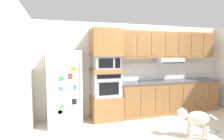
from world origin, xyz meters
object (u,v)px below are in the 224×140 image
at_px(refrigerator, 64,88).
at_px(microwave, 106,63).
at_px(dog_food_bowl, 213,130).
at_px(dog, 194,118).
at_px(screwdriver, 140,82).
at_px(built_in_oven, 106,84).

xyz_separation_m(refrigerator, microwave, (1.04, 0.07, 0.58)).
distance_m(microwave, dog_food_bowl, 2.86).
height_order(microwave, dog, microwave).
bearing_deg(screwdriver, microwave, 176.09).
bearing_deg(refrigerator, screwdriver, 0.14).
relative_size(refrigerator, dog_food_bowl, 8.80).
distance_m(screwdriver, dog, 1.67).
bearing_deg(microwave, dog_food_bowl, -35.86).
relative_size(dog, dog_food_bowl, 4.03).
bearing_deg(dog_food_bowl, dog, -169.30).
bearing_deg(built_in_oven, refrigerator, -176.27).
distance_m(built_in_oven, dog_food_bowl, 2.63).
bearing_deg(screwdriver, built_in_oven, 176.09).
bearing_deg(dog_food_bowl, built_in_oven, 144.14).
bearing_deg(dog_food_bowl, screwdriver, 128.06).
distance_m(microwave, dog, 2.35).
height_order(built_in_oven, dog, built_in_oven).
distance_m(refrigerator, screwdriver, 1.96).
relative_size(microwave, dog, 0.80).
relative_size(refrigerator, built_in_oven, 2.51).
bearing_deg(microwave, built_in_oven, 179.23).
xyz_separation_m(built_in_oven, screwdriver, (0.92, -0.06, 0.03)).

